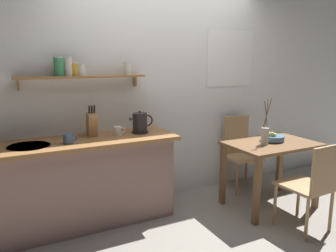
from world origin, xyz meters
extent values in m
plane|color=gray|center=(0.00, 0.00, 0.00)|extent=(14.00, 14.00, 0.00)
cube|color=white|center=(0.20, 0.65, 1.35)|extent=(6.80, 0.10, 2.70)
cube|color=white|center=(0.96, 0.59, 1.67)|extent=(0.69, 0.01, 0.69)
cube|color=silver|center=(0.96, 0.60, 1.67)|extent=(0.63, 0.01, 0.63)
cube|color=gray|center=(-1.00, 0.32, 0.42)|extent=(1.74, 0.52, 0.85)
cube|color=#9E6B3D|center=(-1.00, 0.30, 0.87)|extent=(1.83, 0.63, 0.04)
cylinder|color=#B7BABF|center=(-1.50, 0.28, 0.88)|extent=(0.38, 0.38, 0.01)
cube|color=#9E6B3D|center=(-0.94, 0.49, 1.49)|extent=(1.28, 0.18, 0.02)
cube|color=#99754C|center=(-1.53, 0.57, 1.43)|extent=(0.02, 0.06, 0.12)
cube|color=#99754C|center=(-0.35, 0.57, 1.43)|extent=(0.02, 0.06, 0.12)
cylinder|color=#388E56|center=(-1.16, 0.49, 1.58)|extent=(0.09, 0.09, 0.17)
cylinder|color=silver|center=(-1.16, 0.49, 1.68)|extent=(0.09, 0.09, 0.01)
cylinder|color=beige|center=(-1.07, 0.49, 1.58)|extent=(0.08, 0.08, 0.17)
cylinder|color=silver|center=(-1.07, 0.49, 1.67)|extent=(0.08, 0.08, 0.01)
cylinder|color=gold|center=(-1.01, 0.49, 1.56)|extent=(0.08, 0.08, 0.12)
cylinder|color=silver|center=(-1.01, 0.49, 1.63)|extent=(0.08, 0.08, 0.01)
cylinder|color=beige|center=(-0.95, 0.49, 1.55)|extent=(0.09, 0.09, 0.10)
cylinder|color=silver|center=(-0.95, 0.49, 1.61)|extent=(0.09, 0.09, 0.01)
cylinder|color=beige|center=(-0.46, 0.49, 1.56)|extent=(0.08, 0.08, 0.12)
cylinder|color=silver|center=(-0.46, 0.49, 1.63)|extent=(0.08, 0.08, 0.01)
cube|color=brown|center=(0.96, -0.21, 0.73)|extent=(0.98, 0.67, 0.03)
cube|color=brown|center=(0.52, -0.50, 0.36)|extent=(0.06, 0.06, 0.72)
cube|color=brown|center=(1.40, -0.50, 0.36)|extent=(0.06, 0.06, 0.72)
cube|color=brown|center=(0.52, 0.07, 0.36)|extent=(0.06, 0.06, 0.72)
cube|color=brown|center=(1.40, 0.07, 0.36)|extent=(0.06, 0.06, 0.72)
cube|color=tan|center=(0.89, -0.75, 0.44)|extent=(0.43, 0.46, 0.03)
cube|color=tan|center=(0.90, -0.96, 0.67)|extent=(0.36, 0.05, 0.44)
cylinder|color=tan|center=(1.05, -0.56, 0.21)|extent=(0.03, 0.03, 0.43)
cylinder|color=tan|center=(0.70, -0.57, 0.21)|extent=(0.03, 0.03, 0.43)
cylinder|color=tan|center=(1.07, -0.94, 0.21)|extent=(0.03, 0.03, 0.43)
cylinder|color=tan|center=(0.72, -0.95, 0.21)|extent=(0.03, 0.03, 0.43)
cube|color=tan|center=(1.00, 0.31, 0.43)|extent=(0.45, 0.43, 0.03)
cube|color=tan|center=(1.02, 0.49, 0.69)|extent=(0.36, 0.07, 0.49)
cylinder|color=tan|center=(0.81, 0.17, 0.21)|extent=(0.03, 0.03, 0.42)
cylinder|color=tan|center=(1.15, 0.13, 0.21)|extent=(0.03, 0.03, 0.42)
cylinder|color=tan|center=(0.85, 0.49, 0.21)|extent=(0.03, 0.03, 0.42)
cylinder|color=tan|center=(1.19, 0.45, 0.21)|extent=(0.03, 0.03, 0.42)
cylinder|color=#51759E|center=(1.02, -0.17, 0.75)|extent=(0.12, 0.12, 0.01)
cylinder|color=#51759E|center=(1.02, -0.17, 0.79)|extent=(0.26, 0.26, 0.05)
ellipsoid|color=yellow|center=(0.98, -0.17, 0.83)|extent=(0.12, 0.15, 0.04)
sphere|color=#8EA84C|center=(0.98, -0.19, 0.84)|extent=(0.06, 0.06, 0.06)
cylinder|color=#B7B2A8|center=(0.83, -0.24, 0.84)|extent=(0.08, 0.08, 0.18)
cylinder|color=brown|center=(0.82, -0.25, 1.08)|extent=(0.06, 0.01, 0.29)
cylinder|color=brown|center=(0.83, -0.25, 1.09)|extent=(0.01, 0.03, 0.31)
cylinder|color=brown|center=(0.84, -0.25, 1.10)|extent=(0.08, 0.03, 0.32)
cylinder|color=black|center=(-0.40, 0.33, 0.90)|extent=(0.18, 0.18, 0.02)
cylinder|color=#232326|center=(-0.40, 0.33, 1.01)|extent=(0.15, 0.15, 0.20)
sphere|color=black|center=(-0.40, 0.33, 1.12)|extent=(0.02, 0.02, 0.02)
cone|color=#232326|center=(-0.49, 0.33, 1.04)|extent=(0.04, 0.04, 0.04)
torus|color=black|center=(-0.31, 0.33, 1.02)|extent=(0.13, 0.02, 0.13)
cube|color=tan|center=(-0.89, 0.39, 1.01)|extent=(0.09, 0.17, 0.25)
cylinder|color=black|center=(-0.92, 0.37, 1.17)|extent=(0.02, 0.04, 0.08)
cylinder|color=black|center=(-0.89, 0.37, 1.17)|extent=(0.02, 0.04, 0.08)
cylinder|color=black|center=(-0.86, 0.37, 1.17)|extent=(0.02, 0.04, 0.08)
cylinder|color=#3D5B89|center=(-1.16, 0.21, 0.93)|extent=(0.09, 0.09, 0.09)
torus|color=#3D5B89|center=(-1.11, 0.21, 0.94)|extent=(0.06, 0.01, 0.06)
cylinder|color=white|center=(-0.65, 0.32, 0.94)|extent=(0.08, 0.08, 0.09)
torus|color=white|center=(-0.60, 0.32, 0.94)|extent=(0.06, 0.01, 0.06)
camera|label=1|loc=(-1.68, -2.87, 1.66)|focal=35.28mm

